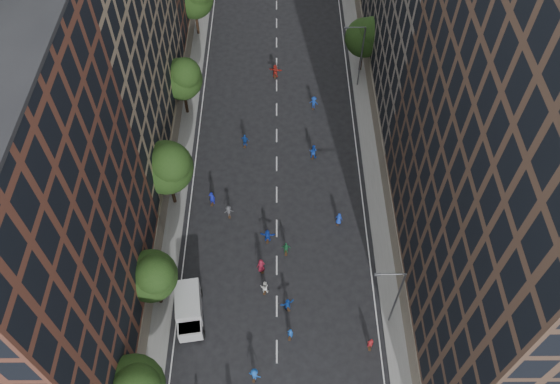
# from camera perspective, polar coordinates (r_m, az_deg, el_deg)

# --- Properties ---
(ground) EXTENTS (240.00, 240.00, 0.00)m
(ground) POSITION_cam_1_polar(r_m,az_deg,el_deg) (69.35, -0.36, 8.33)
(ground) COLOR black
(ground) RESTS_ON ground
(sidewalk_left) EXTENTS (4.00, 105.00, 0.15)m
(sidewalk_left) POSITION_cam_1_polar(r_m,az_deg,el_deg) (75.84, -9.67, 12.19)
(sidewalk_left) COLOR slate
(sidewalk_left) RESTS_ON ground
(sidewalk_right) EXTENTS (4.00, 105.00, 0.15)m
(sidewalk_right) POSITION_cam_1_polar(r_m,az_deg,el_deg) (75.77, 8.97, 12.26)
(sidewalk_right) COLOR slate
(sidewalk_right) RESTS_ON ground
(bldg_left_a) EXTENTS (14.00, 22.00, 30.00)m
(bldg_left_a) POSITION_cam_1_polar(r_m,az_deg,el_deg) (43.74, -26.31, -5.20)
(bldg_left_a) COLOR #532B20
(bldg_left_a) RESTS_ON ground
(bldg_left_b) EXTENTS (14.00, 26.00, 34.00)m
(bldg_left_b) POSITION_cam_1_polar(r_m,az_deg,el_deg) (57.87, -20.46, 16.39)
(bldg_left_b) COLOR #836F56
(bldg_left_b) RESTS_ON ground
(bldg_right_a) EXTENTS (14.00, 30.00, 36.00)m
(bldg_right_a) POSITION_cam_1_polar(r_m,az_deg,el_deg) (43.43, 25.49, 1.53)
(bldg_right_a) COLOR #473226
(bldg_right_a) RESTS_ON ground
(tree_left_1) EXTENTS (4.80, 4.80, 8.21)m
(tree_left_1) POSITION_cam_1_polar(r_m,az_deg,el_deg) (50.17, -13.21, -8.48)
(tree_left_1) COLOR black
(tree_left_1) RESTS_ON ground
(tree_left_2) EXTENTS (5.60, 5.60, 9.45)m
(tree_left_2) POSITION_cam_1_polar(r_m,az_deg,el_deg) (56.16, -11.68, 2.66)
(tree_left_2) COLOR black
(tree_left_2) RESTS_ON ground
(tree_left_3) EXTENTS (5.00, 5.00, 8.58)m
(tree_left_3) POSITION_cam_1_polar(r_m,az_deg,el_deg) (66.26, -10.15, 11.69)
(tree_left_3) COLOR black
(tree_left_3) RESTS_ON ground
(tree_right_a) EXTENTS (5.00, 5.00, 8.39)m
(tree_right_a) POSITION_cam_1_polar(r_m,az_deg,el_deg) (72.53, 9.01, 15.80)
(tree_right_a) COLOR black
(tree_right_a) RESTS_ON ground
(streetlamp_near) EXTENTS (2.64, 0.22, 9.06)m
(streetlamp_near) POSITION_cam_1_polar(r_m,az_deg,el_deg) (49.43, 11.95, -10.54)
(streetlamp_near) COLOR #595B60
(streetlamp_near) RESTS_ON ground
(streetlamp_far) EXTENTS (2.64, 0.22, 9.06)m
(streetlamp_far) POSITION_cam_1_polar(r_m,az_deg,el_deg) (70.42, 8.35, 14.13)
(streetlamp_far) COLOR #595B60
(streetlamp_far) RESTS_ON ground
(cargo_van) EXTENTS (3.13, 5.48, 2.77)m
(cargo_van) POSITION_cam_1_polar(r_m,az_deg,el_deg) (52.61, -9.49, -12.00)
(cargo_van) COLOR #B5B6B8
(cargo_van) RESTS_ON ground
(skater_1) EXTENTS (0.63, 0.49, 1.54)m
(skater_1) POSITION_cam_1_polar(r_m,az_deg,el_deg) (51.73, 1.08, -14.55)
(skater_1) COLOR #164CB4
(skater_1) RESTS_ON ground
(skater_3) EXTENTS (1.26, 0.98, 1.72)m
(skater_3) POSITION_cam_1_polar(r_m,az_deg,el_deg) (50.31, -2.68, -18.54)
(skater_3) COLOR #1449AA
(skater_3) RESTS_ON ground
(skater_5) EXTENTS (1.50, 1.00, 1.55)m
(skater_5) POSITION_cam_1_polar(r_m,az_deg,el_deg) (52.91, 0.80, -11.65)
(skater_5) COLOR #1444A9
(skater_5) RESTS_ON ground
(skater_6) EXTENTS (1.03, 0.86, 1.81)m
(skater_6) POSITION_cam_1_polar(r_m,az_deg,el_deg) (54.73, -1.99, -7.70)
(skater_6) COLOR maroon
(skater_6) RESTS_ON ground
(skater_7) EXTENTS (0.59, 0.40, 1.58)m
(skater_7) POSITION_cam_1_polar(r_m,az_deg,el_deg) (51.98, 9.42, -15.34)
(skater_7) COLOR maroon
(skater_7) RESTS_ON ground
(skater_8) EXTENTS (0.94, 0.78, 1.74)m
(skater_8) POSITION_cam_1_polar(r_m,az_deg,el_deg) (53.64, -1.62, -9.90)
(skater_8) COLOR white
(skater_8) RESTS_ON ground
(skater_9) EXTENTS (1.07, 0.72, 1.53)m
(skater_9) POSITION_cam_1_polar(r_m,az_deg,el_deg) (58.69, -5.37, -2.03)
(skater_9) COLOR #3F4045
(skater_9) RESTS_ON ground
(skater_10) EXTENTS (0.99, 0.46, 1.65)m
(skater_10) POSITION_cam_1_polar(r_m,az_deg,el_deg) (55.82, 0.65, -5.90)
(skater_10) COLOR #1D6338
(skater_10) RESTS_ON ground
(skater_11) EXTENTS (1.61, 0.64, 1.70)m
(skater_11) POSITION_cam_1_polar(r_m,az_deg,el_deg) (56.60, -1.31, -4.61)
(skater_11) COLOR #1536AD
(skater_11) RESTS_ON ground
(skater_12) EXTENTS (0.87, 0.72, 1.53)m
(skater_12) POSITION_cam_1_polar(r_m,az_deg,el_deg) (58.21, 6.17, -2.81)
(skater_12) COLOR #1638B9
(skater_12) RESTS_ON ground
(skater_13) EXTENTS (0.79, 0.62, 1.90)m
(skater_13) POSITION_cam_1_polar(r_m,az_deg,el_deg) (59.71, -7.13, -0.64)
(skater_13) COLOR #141FA8
(skater_13) RESTS_ON ground
(skater_14) EXTENTS (1.08, 0.93, 1.91)m
(skater_14) POSITION_cam_1_polar(r_m,az_deg,el_deg) (63.62, 3.48, 4.24)
(skater_14) COLOR #143BA9
(skater_14) RESTS_ON ground
(skater_15) EXTENTS (1.25, 0.95, 1.72)m
(skater_15) POSITION_cam_1_polar(r_m,az_deg,el_deg) (69.47, 3.56, 9.29)
(skater_15) COLOR #123698
(skater_15) RESTS_ON ground
(skater_16) EXTENTS (1.12, 0.71, 1.78)m
(skater_16) POSITION_cam_1_polar(r_m,az_deg,el_deg) (64.89, -3.68, 5.38)
(skater_16) COLOR navy
(skater_16) RESTS_ON ground
(skater_17) EXTENTS (1.81, 0.90, 1.87)m
(skater_17) POSITION_cam_1_polar(r_m,az_deg,el_deg) (73.70, -0.49, 12.51)
(skater_17) COLOR #AC251C
(skater_17) RESTS_ON ground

